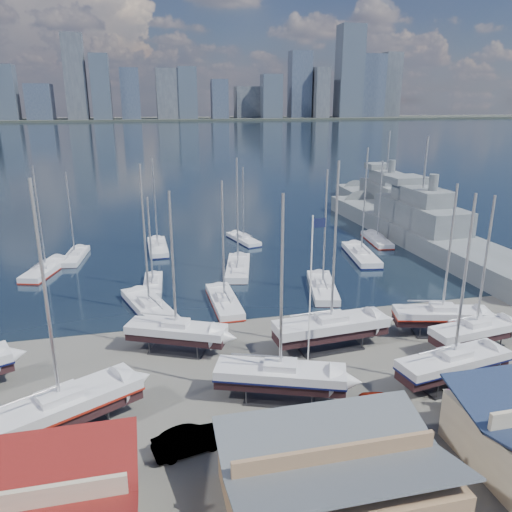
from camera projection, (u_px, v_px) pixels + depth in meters
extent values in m
plane|color=#605E59|center=(265.00, 367.00, 43.37)|extent=(1400.00, 1400.00, 0.00)
cube|color=#172934|center=(153.00, 136.00, 331.75)|extent=(1400.00, 600.00, 0.40)
cube|color=#2D332D|center=(146.00, 120.00, 573.21)|extent=(1400.00, 80.00, 2.20)
cube|color=#3D4756|center=(7.00, 93.00, 526.96)|extent=(19.55, 21.83, 55.97)
cube|color=#475166|center=(40.00, 102.00, 542.20)|extent=(26.03, 30.49, 37.14)
cube|color=#595E66|center=(75.00, 77.00, 532.47)|extent=(21.60, 16.58, 87.63)
cube|color=#3D4756|center=(101.00, 87.00, 542.27)|extent=(19.42, 28.42, 67.60)
cube|color=#475166|center=(130.00, 94.00, 553.78)|extent=(20.24, 23.80, 54.09)
cube|color=#595E66|center=(168.00, 94.00, 559.50)|extent=(24.62, 19.72, 54.00)
cube|color=#3D4756|center=(187.00, 93.00, 562.24)|extent=(20.75, 17.93, 55.97)
cube|color=#475166|center=(220.00, 99.00, 570.42)|extent=(18.36, 16.25, 43.03)
cube|color=#595E66|center=(247.00, 102.00, 596.84)|extent=(28.49, 22.03, 35.69)
cube|color=#3D4756|center=(271.00, 96.00, 583.76)|extent=(23.34, 17.87, 49.11)
cube|color=#475166|center=(300.00, 85.00, 601.98)|extent=(25.35, 19.79, 75.95)
cube|color=#595E66|center=(320.00, 93.00, 603.67)|extent=(17.00, 27.45, 57.67)
cube|color=#3D4756|center=(349.00, 72.00, 604.34)|extent=(29.28, 24.05, 106.04)
cube|color=#475166|center=(370.00, 86.00, 624.72)|extent=(30.82, 28.37, 74.41)
cube|color=#595E66|center=(391.00, 85.00, 632.36)|extent=(21.74, 17.03, 77.48)
cube|color=#8C6B4C|center=(334.00, 485.00, 28.04)|extent=(12.00, 8.00, 3.00)
cube|color=#53585F|center=(336.00, 454.00, 27.43)|extent=(12.60, 8.40, 1.27)
cube|color=#2D2D33|center=(64.00, 434.00, 34.52)|extent=(6.64, 5.32, 0.16)
cube|color=black|center=(62.00, 415.00, 34.05)|extent=(10.92, 7.54, 0.88)
cube|color=silver|center=(60.00, 403.00, 33.79)|extent=(11.14, 7.95, 0.88)
cube|color=maroon|center=(61.00, 409.00, 33.91)|extent=(11.26, 8.03, 0.18)
cube|color=silver|center=(59.00, 395.00, 33.58)|extent=(3.30, 2.94, 0.50)
cylinder|color=#B2B2B7|center=(46.00, 296.00, 31.44)|extent=(0.22, 0.22, 14.86)
cube|color=#2D2D33|center=(177.00, 351.00, 45.99)|extent=(5.51, 4.17, 0.16)
cube|color=black|center=(177.00, 336.00, 45.55)|extent=(9.19, 5.75, 0.73)
cube|color=silver|center=(176.00, 329.00, 45.33)|extent=(9.35, 6.10, 0.73)
cube|color=silver|center=(176.00, 323.00, 45.15)|extent=(2.71, 2.34, 0.50)
cylinder|color=#B2B2B7|center=(173.00, 261.00, 43.39)|extent=(0.22, 0.22, 12.30)
cube|color=#2D2D33|center=(280.00, 398.00, 38.62)|extent=(5.97, 4.24, 0.16)
cube|color=black|center=(280.00, 381.00, 38.17)|extent=(10.09, 5.67, 0.79)
cube|color=silver|center=(280.00, 372.00, 37.93)|extent=(10.24, 6.06, 0.79)
cube|color=#0B103B|center=(280.00, 376.00, 38.04)|extent=(10.34, 6.12, 0.16)
cube|color=silver|center=(280.00, 365.00, 37.74)|extent=(2.90, 2.42, 0.50)
cylinder|color=#B2B2B7|center=(282.00, 285.00, 35.82)|extent=(0.22, 0.22, 13.36)
cube|color=#2D2D33|center=(330.00, 347.00, 46.68)|extent=(6.09, 3.18, 0.16)
cube|color=black|center=(331.00, 332.00, 46.22)|extent=(10.88, 3.44, 0.86)
cube|color=silver|center=(331.00, 324.00, 45.96)|extent=(10.92, 3.89, 0.86)
cube|color=silver|center=(331.00, 317.00, 45.76)|extent=(2.82, 2.02, 0.50)
cylinder|color=#B2B2B7|center=(335.00, 244.00, 43.68)|extent=(0.22, 0.22, 14.45)
cube|color=#2D2D33|center=(451.00, 385.00, 40.50)|extent=(5.65, 3.30, 0.16)
cube|color=black|center=(453.00, 368.00, 40.05)|extent=(9.91, 3.91, 0.77)
cube|color=silver|center=(454.00, 360.00, 39.82)|extent=(9.98, 4.31, 0.77)
cube|color=#0B103B|center=(453.00, 364.00, 39.92)|extent=(10.08, 4.36, 0.15)
cube|color=silver|center=(455.00, 353.00, 39.63)|extent=(2.66, 2.01, 0.50)
cylinder|color=#B2B2B7|center=(465.00, 278.00, 37.76)|extent=(0.22, 0.22, 13.05)
cube|color=#2D2D33|center=(439.00, 333.00, 49.41)|extent=(5.43, 3.45, 0.16)
cube|color=black|center=(441.00, 320.00, 48.97)|extent=(9.38, 4.33, 0.73)
cube|color=silver|center=(442.00, 313.00, 48.75)|extent=(9.47, 4.70, 0.73)
cube|color=maroon|center=(442.00, 316.00, 48.85)|extent=(9.57, 4.75, 0.15)
cube|color=silver|center=(443.00, 307.00, 48.56)|extent=(2.59, 2.04, 0.50)
cylinder|color=#B2B2B7|center=(450.00, 249.00, 46.80)|extent=(0.22, 0.22, 12.32)
cube|color=#2D2D33|center=(473.00, 350.00, 46.21)|extent=(5.11, 2.86, 0.16)
cube|color=black|center=(475.00, 335.00, 45.77)|extent=(9.04, 3.28, 0.71)
cube|color=silver|center=(476.00, 328.00, 45.56)|extent=(9.09, 3.65, 0.71)
cube|color=silver|center=(477.00, 322.00, 45.38)|extent=(2.39, 1.77, 0.50)
cylinder|color=#B2B2B7|center=(485.00, 263.00, 43.68)|extent=(0.22, 0.22, 11.92)
cube|color=black|center=(47.00, 274.00, 67.25)|extent=(5.16, 10.13, 0.79)
cube|color=silver|center=(46.00, 269.00, 67.02)|extent=(5.56, 10.25, 0.79)
cube|color=maroon|center=(46.00, 271.00, 67.12)|extent=(5.61, 10.36, 0.16)
cube|color=silver|center=(45.00, 264.00, 66.82)|extent=(2.31, 2.85, 0.50)
cylinder|color=#B2B2B7|center=(39.00, 217.00, 64.91)|extent=(0.22, 0.22, 13.33)
cube|color=black|center=(76.00, 261.00, 72.86)|extent=(3.10, 9.00, 0.71)
cube|color=silver|center=(75.00, 256.00, 72.65)|extent=(3.47, 9.05, 0.71)
cube|color=silver|center=(75.00, 252.00, 72.47)|extent=(1.73, 2.36, 0.50)
cylinder|color=#B2B2B7|center=(70.00, 214.00, 70.77)|extent=(0.22, 0.22, 11.91)
cube|color=black|center=(150.00, 314.00, 54.79)|extent=(5.87, 11.44, 0.89)
cube|color=silver|center=(149.00, 307.00, 54.53)|extent=(6.31, 11.58, 0.89)
cube|color=#0B103B|center=(150.00, 310.00, 54.65)|extent=(6.38, 11.70, 0.18)
cube|color=silver|center=(149.00, 301.00, 54.32)|extent=(2.62, 3.22, 0.50)
cylinder|color=#B2B2B7|center=(145.00, 236.00, 52.15)|extent=(0.22, 0.22, 15.06)
cube|color=black|center=(153.00, 289.00, 61.87)|extent=(2.40, 7.96, 0.63)
cube|color=silver|center=(153.00, 284.00, 61.68)|extent=(2.72, 7.99, 0.63)
cube|color=silver|center=(153.00, 280.00, 61.51)|extent=(1.45, 2.05, 0.50)
cylinder|color=#B2B2B7|center=(150.00, 240.00, 60.01)|extent=(0.22, 0.22, 10.60)
cube|color=black|center=(158.00, 252.00, 77.18)|extent=(2.50, 9.86, 0.79)
cube|color=silver|center=(158.00, 247.00, 76.95)|extent=(2.91, 9.86, 0.79)
cube|color=#0B103B|center=(158.00, 249.00, 77.05)|extent=(2.94, 9.96, 0.16)
cube|color=silver|center=(157.00, 243.00, 76.76)|extent=(1.69, 2.48, 0.50)
cylinder|color=#B2B2B7|center=(155.00, 202.00, 74.85)|extent=(0.22, 0.22, 13.26)
cube|color=black|center=(224.00, 307.00, 56.50)|extent=(2.55, 9.84, 0.78)
cube|color=silver|center=(224.00, 301.00, 56.26)|extent=(2.96, 9.85, 0.78)
cube|color=maroon|center=(224.00, 304.00, 56.37)|extent=(2.99, 9.95, 0.16)
cube|color=silver|center=(224.00, 296.00, 56.07)|extent=(1.70, 2.48, 0.50)
cylinder|color=#B2B2B7|center=(223.00, 241.00, 54.18)|extent=(0.22, 0.22, 13.22)
cube|color=black|center=(238.00, 273.00, 67.64)|extent=(4.90, 10.86, 0.85)
cube|color=silver|center=(238.00, 268.00, 67.39)|extent=(5.33, 10.97, 0.85)
cube|color=silver|center=(238.00, 263.00, 67.19)|extent=(2.34, 2.98, 0.50)
cylinder|color=#B2B2B7|center=(237.00, 213.00, 65.14)|extent=(0.22, 0.22, 14.27)
cube|color=black|center=(243.00, 243.00, 81.80)|extent=(4.10, 8.68, 0.68)
cube|color=silver|center=(243.00, 239.00, 81.60)|extent=(4.45, 8.77, 0.68)
cube|color=#0B103B|center=(243.00, 241.00, 81.69)|extent=(4.49, 8.86, 0.14)
cube|color=silver|center=(243.00, 236.00, 81.42)|extent=(1.91, 2.40, 0.50)
cylinder|color=#B2B2B7|center=(243.00, 203.00, 79.80)|extent=(0.22, 0.22, 11.40)
cube|color=black|center=(322.00, 294.00, 60.59)|extent=(4.72, 10.50, 0.82)
cube|color=silver|center=(323.00, 287.00, 60.34)|extent=(5.13, 10.60, 0.82)
cube|color=silver|center=(323.00, 282.00, 60.15)|extent=(2.26, 2.88, 0.50)
cylinder|color=#B2B2B7|center=(325.00, 229.00, 58.17)|extent=(0.22, 0.22, 13.79)
cube|color=black|center=(361.00, 260.00, 73.32)|extent=(4.24, 11.35, 0.89)
cube|color=silver|center=(361.00, 254.00, 73.06)|extent=(4.70, 11.42, 0.89)
cube|color=#0B103B|center=(361.00, 257.00, 73.18)|extent=(4.75, 11.54, 0.18)
cube|color=silver|center=(361.00, 250.00, 72.85)|extent=(2.25, 3.02, 0.50)
cylinder|color=#B2B2B7|center=(365.00, 201.00, 70.69)|extent=(0.22, 0.22, 14.97)
cube|color=black|center=(377.00, 244.00, 81.45)|extent=(3.28, 9.34, 0.73)
cube|color=silver|center=(377.00, 240.00, 81.23)|extent=(3.67, 9.38, 0.73)
cube|color=maroon|center=(377.00, 242.00, 81.33)|extent=(3.70, 9.48, 0.15)
cube|color=silver|center=(377.00, 236.00, 81.05)|extent=(1.80, 2.46, 0.50)
cylinder|color=#B2B2B7|center=(380.00, 200.00, 79.28)|extent=(0.22, 0.22, 12.33)
cube|color=slate|center=(418.00, 239.00, 81.50)|extent=(9.60, 53.60, 4.81)
cube|color=slate|center=(420.00, 214.00, 80.24)|extent=(7.21, 18.83, 3.60)
cube|color=slate|center=(422.00, 195.00, 79.35)|extent=(5.34, 10.79, 2.40)
cube|color=slate|center=(406.00, 180.00, 83.79)|extent=(6.09, 5.46, 1.20)
cylinder|color=#B2B2B7|center=(426.00, 162.00, 77.80)|extent=(0.30, 0.30, 8.00)
cube|color=slate|center=(384.00, 210.00, 103.80)|extent=(9.76, 43.67, 3.90)
cube|color=slate|center=(385.00, 192.00, 102.68)|extent=(6.53, 15.49, 3.60)
cube|color=slate|center=(386.00, 177.00, 101.79)|extent=(4.72, 8.92, 2.40)
cube|color=slate|center=(379.00, 166.00, 105.36)|extent=(5.12, 4.64, 1.20)
cylinder|color=#B2B2B7|center=(388.00, 151.00, 100.24)|extent=(0.30, 0.30, 8.00)
imported|color=gray|center=(57.00, 487.00, 28.84)|extent=(3.51, 4.82, 1.53)
imported|color=gray|center=(189.00, 440.00, 32.77)|extent=(5.07, 2.74, 1.59)
imported|color=gray|center=(381.00, 413.00, 35.87)|extent=(2.96, 5.07, 1.33)
imported|color=gray|center=(468.00, 419.00, 34.92)|extent=(3.56, 5.94, 1.61)
cylinder|color=white|center=(310.00, 291.00, 42.39)|extent=(0.12, 0.12, 13.26)
cube|color=#12183A|center=(319.00, 223.00, 40.73)|extent=(1.10, 0.05, 0.77)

